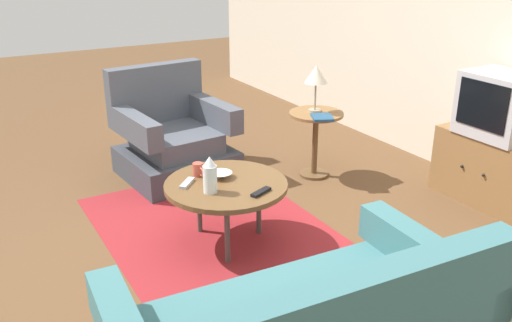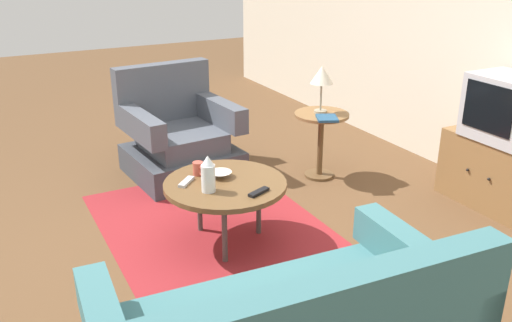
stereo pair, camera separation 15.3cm
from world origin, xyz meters
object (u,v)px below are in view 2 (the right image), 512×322
armchair (178,139)px  tv_remote_silver (186,182)px  tv_stand (498,172)px  bowl (220,175)px  tv_remote_dark (259,192)px  coffee_table (225,186)px  book (327,118)px  vase (208,174)px  mug (198,169)px  television (508,108)px  side_table (321,132)px  table_lamp (322,76)px

armchair → tv_remote_silver: (1.25, -0.39, 0.15)m
tv_stand → tv_remote_silver: tv_stand is taller
bowl → tv_remote_dark: size_ratio=0.93×
coffee_table → book: (-0.50, 1.16, 0.18)m
vase → tv_remote_dark: (0.18, 0.27, -0.11)m
coffee_table → mug: size_ratio=6.86×
coffee_table → television: bearing=77.8°
tv_stand → bowl: tv_stand is taller
side_table → mug: bearing=-70.6°
side_table → tv_stand: 1.46m
tv_remote_silver → armchair: bearing=28.0°
coffee_table → vase: bearing=-61.8°
book → tv_remote_silver: bearing=-48.8°
coffee_table → television: television is taller
tv_remote_dark → mug: bearing=-85.8°
vase → bowl: vase is taller
armchair → side_table: 1.27m
book → bowl: bearing=-45.1°
tv_remote_silver → book: (-0.40, 1.40, 0.13)m
armchair → side_table: bearing=142.5°
book → table_lamp: bearing=-172.9°
tv_remote_silver → bowl: bearing=-47.8°
tv_stand → vase: vase is taller
side_table → table_lamp: 0.48m
side_table → television: 1.49m
table_lamp → book: bearing=-18.1°
side_table → tv_remote_dark: size_ratio=3.47×
armchair → television: size_ratio=1.79×
bowl → book: (-0.41, 1.16, 0.12)m
vase → table_lamp: bearing=119.5°
vase → coffee_table: bearing=118.2°
table_lamp → television: bearing=37.6°
coffee_table → tv_remote_silver: 0.26m
mug → vase: bearing=-8.7°
television → tv_remote_dark: television is taller
television → table_lamp: size_ratio=1.32×
mug → book: bearing=103.4°
coffee_table → bowl: 0.10m
coffee_table → tv_stand: size_ratio=0.98×
side_table → vase: bearing=-61.4°
coffee_table → television: size_ratio=1.55×
vase → tv_remote_silver: (-0.19, -0.08, -0.11)m
television → tv_remote_silver: television is taller
television → table_lamp: bearing=-142.4°
coffee_table → side_table: 1.39m
tv_remote_dark → tv_remote_silver: bearing=-68.2°
side_table → book: (0.17, -0.06, 0.18)m
coffee_table → tv_stand: tv_stand is taller
armchair → coffee_table: (1.36, -0.16, 0.10)m
side_table → tv_stand: side_table is taller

